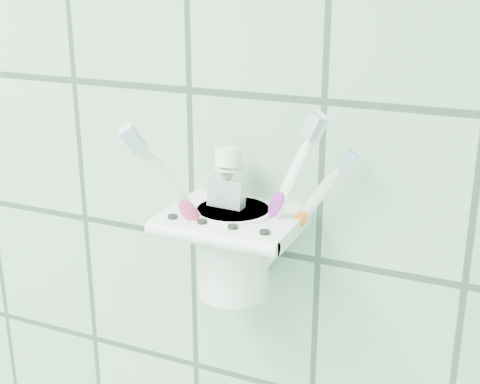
% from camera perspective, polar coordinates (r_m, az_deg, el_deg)
% --- Properties ---
extents(holder_bracket, '(0.13, 0.11, 0.04)m').
position_cam_1_polar(holder_bracket, '(0.67, -0.57, -2.54)').
color(holder_bracket, white).
rests_on(holder_bracket, wall_back).
extents(cup, '(0.08, 0.08, 0.09)m').
position_cam_1_polar(cup, '(0.68, -0.58, -4.77)').
color(cup, white).
rests_on(cup, holder_bracket).
extents(toothbrush_pink, '(0.09, 0.08, 0.20)m').
position_cam_1_polar(toothbrush_pink, '(0.66, 0.60, 0.26)').
color(toothbrush_pink, white).
rests_on(toothbrush_pink, cup).
extents(toothbrush_blue, '(0.08, 0.03, 0.20)m').
position_cam_1_polar(toothbrush_blue, '(0.66, 0.11, 0.20)').
color(toothbrush_blue, white).
rests_on(toothbrush_blue, cup).
extents(toothbrush_orange, '(0.09, 0.03, 0.17)m').
position_cam_1_polar(toothbrush_orange, '(0.66, 0.56, -0.86)').
color(toothbrush_orange, white).
rests_on(toothbrush_orange, cup).
extents(toothpaste_tube, '(0.04, 0.03, 0.15)m').
position_cam_1_polar(toothpaste_tube, '(0.66, -1.63, -1.67)').
color(toothpaste_tube, silver).
rests_on(toothpaste_tube, cup).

